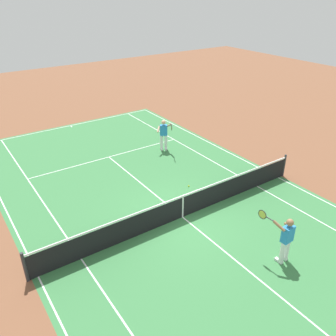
{
  "coord_description": "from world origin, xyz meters",
  "views": [
    {
      "loc": [
        -8.86,
        6.74,
        7.97
      ],
      "look_at": [
        2.25,
        -0.87,
        0.9
      ],
      "focal_mm": 37.71,
      "sensor_mm": 36.0,
      "label": 1
    }
  ],
  "objects_px": {
    "tennis_player_far": "(286,238)",
    "tennis_net": "(183,206)",
    "tennis_player_near": "(164,133)",
    "tennis_ball": "(189,186)"
  },
  "relations": [
    {
      "from": "tennis_net",
      "to": "tennis_player_near",
      "type": "relative_size",
      "value": 6.89
    },
    {
      "from": "tennis_ball",
      "to": "tennis_player_near",
      "type": "bearing_deg",
      "value": -18.3
    },
    {
      "from": "tennis_player_far",
      "to": "tennis_net",
      "type": "bearing_deg",
      "value": 17.98
    },
    {
      "from": "tennis_net",
      "to": "tennis_player_near",
      "type": "distance_m",
      "value": 6.29
    },
    {
      "from": "tennis_player_far",
      "to": "tennis_ball",
      "type": "relative_size",
      "value": 25.71
    },
    {
      "from": "tennis_player_near",
      "to": "tennis_player_far",
      "type": "relative_size",
      "value": 1.0
    },
    {
      "from": "tennis_ball",
      "to": "tennis_player_far",
      "type": "bearing_deg",
      "value": 176.06
    },
    {
      "from": "tennis_net",
      "to": "tennis_ball",
      "type": "bearing_deg",
      "value": -43.42
    },
    {
      "from": "tennis_player_near",
      "to": "tennis_player_far",
      "type": "bearing_deg",
      "value": 169.89
    },
    {
      "from": "tennis_net",
      "to": "tennis_player_near",
      "type": "bearing_deg",
      "value": -27.31
    }
  ]
}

